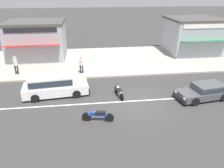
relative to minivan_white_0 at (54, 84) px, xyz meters
The scene contains 11 objects.
ground_plane 5.98m from the minivan_white_0, 17.11° to the right, with size 160.00×160.00×0.00m, color #383535.
lane_centre_stripe 5.98m from the minivan_white_0, 17.11° to the right, with size 50.40×0.14×0.01m, color silver.
kerb_strip 9.73m from the minivan_white_0, 54.31° to the left, with size 68.00×10.00×0.15m, color #ADA393.
minivan_white_0 is the anchor object (origin of this frame).
hatchback_dark_grey_3 11.09m from the minivan_white_0, 10.10° to the right, with size 4.09×2.16×1.10m.
motorcycle_0 4.99m from the minivan_white_0, 53.18° to the right, with size 1.92×0.63×0.80m.
motorcycle_1 4.87m from the minivan_white_0, 10.31° to the right, with size 0.59×1.81×0.80m.
pedestrian_by_shop 5.87m from the minivan_white_0, 130.94° to the left, with size 0.34×0.34×1.72m.
pedestrian_far_end 4.44m from the minivan_white_0, 62.81° to the left, with size 0.34×0.34×1.57m.
shopfront_mid_block 10.05m from the minivan_white_0, 105.97° to the left, with size 6.07×5.81×4.02m.
shopfront_far_kios 18.03m from the minivan_white_0, 31.92° to the left, with size 5.97×6.16×4.08m.
Camera 1 is at (-3.22, -13.45, 7.45)m, focal length 35.00 mm.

